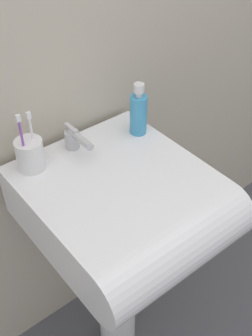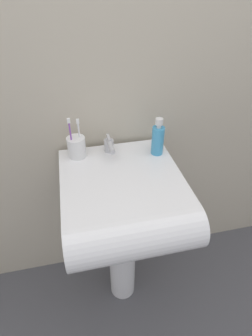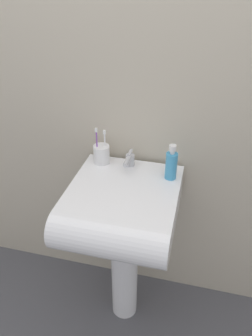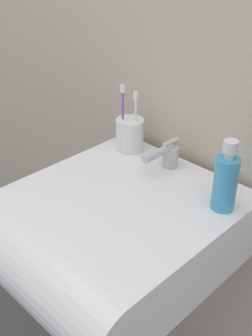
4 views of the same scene
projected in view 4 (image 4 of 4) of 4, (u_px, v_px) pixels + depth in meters
wall_back at (208, 39)px, 1.01m from camera, size 5.00×0.05×2.40m
sink_basin at (108, 235)px, 1.01m from camera, size 0.49×0.56×0.17m
faucet at (167, 155)px, 1.10m from camera, size 0.04×0.13×0.07m
toothbrush_cup at (130, 134)px, 1.18m from camera, size 0.08×0.08×0.19m
soap_bottle at (226, 181)px, 0.93m from camera, size 0.05×0.05×0.17m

